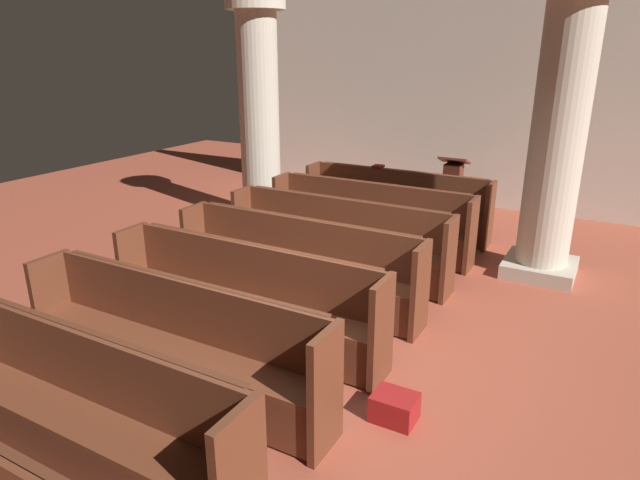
% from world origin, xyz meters
% --- Properties ---
extents(ground_plane, '(19.20, 19.20, 0.00)m').
position_xyz_m(ground_plane, '(0.00, 0.00, 0.00)').
color(ground_plane, '#9E4733').
extents(back_wall, '(10.00, 0.16, 4.50)m').
position_xyz_m(back_wall, '(0.00, 6.08, 2.25)').
color(back_wall, silver).
rests_on(back_wall, ground).
extents(pew_row_0, '(2.97, 0.46, 0.97)m').
position_xyz_m(pew_row_0, '(-0.82, 3.77, 0.51)').
color(pew_row_0, brown).
rests_on(pew_row_0, ground).
extents(pew_row_1, '(2.97, 0.46, 0.97)m').
position_xyz_m(pew_row_1, '(-0.82, 2.78, 0.51)').
color(pew_row_1, brown).
rests_on(pew_row_1, ground).
extents(pew_row_2, '(2.97, 0.47, 0.97)m').
position_xyz_m(pew_row_2, '(-0.82, 1.79, 0.51)').
color(pew_row_2, brown).
rests_on(pew_row_2, ground).
extents(pew_row_3, '(2.97, 0.46, 0.97)m').
position_xyz_m(pew_row_3, '(-0.82, 0.80, 0.51)').
color(pew_row_3, brown).
rests_on(pew_row_3, ground).
extents(pew_row_4, '(2.97, 0.46, 0.97)m').
position_xyz_m(pew_row_4, '(-0.82, -0.19, 0.51)').
color(pew_row_4, brown).
rests_on(pew_row_4, ground).
extents(pew_row_5, '(2.97, 0.46, 0.97)m').
position_xyz_m(pew_row_5, '(-0.82, -1.18, 0.51)').
color(pew_row_5, brown).
rests_on(pew_row_5, ground).
extents(pew_row_6, '(2.97, 0.47, 0.97)m').
position_xyz_m(pew_row_6, '(-0.82, -2.17, 0.51)').
color(pew_row_6, brown).
rests_on(pew_row_6, ground).
extents(pillar_aisle_side, '(0.93, 0.93, 3.64)m').
position_xyz_m(pillar_aisle_side, '(1.47, 3.07, 1.89)').
color(pillar_aisle_side, '#B6AD9A').
rests_on(pillar_aisle_side, ground).
extents(pillar_far_side, '(0.93, 0.93, 3.64)m').
position_xyz_m(pillar_far_side, '(-3.07, 3.34, 1.89)').
color(pillar_far_side, '#B6AD9A').
rests_on(pillar_far_side, ground).
extents(lectern, '(0.48, 0.45, 1.08)m').
position_xyz_m(lectern, '(-0.26, 4.93, 0.45)').
color(lectern, '#411E13').
rests_on(lectern, ground).
extents(hymn_book, '(0.16, 0.18, 0.04)m').
position_xyz_m(hymn_book, '(-1.21, 3.95, 0.99)').
color(hymn_book, maroon).
rests_on(hymn_book, pew_row_0).
extents(kneeler_box_red, '(0.34, 0.27, 0.22)m').
position_xyz_m(kneeler_box_red, '(0.94, -0.64, 0.11)').
color(kneeler_box_red, maroon).
rests_on(kneeler_box_red, ground).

